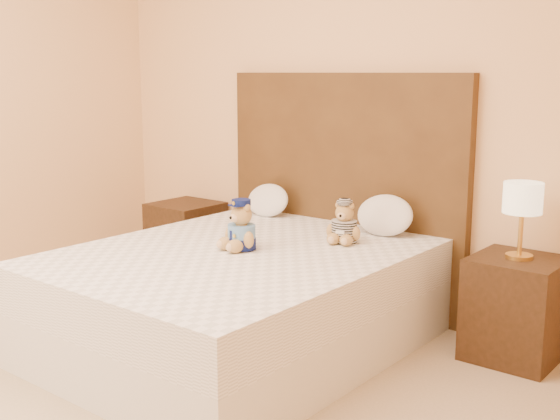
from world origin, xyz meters
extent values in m
cube|color=#EBB880|center=(0.00, 2.25, 1.35)|extent=(4.00, 0.04, 2.70)
cube|color=#EBB880|center=(2.00, 0.00, 1.35)|extent=(0.04, 4.50, 2.70)
cube|color=white|center=(0.00, 1.20, 0.15)|extent=(1.60, 2.00, 0.30)
cube|color=white|center=(0.00, 1.20, 0.43)|extent=(1.60, 2.00, 0.25)
cube|color=#4F3417|center=(0.00, 2.21, 0.75)|extent=(1.75, 0.08, 1.50)
cube|color=#3C2313|center=(-1.25, 2.00, 0.28)|extent=(0.45, 0.45, 0.55)
cube|color=#3C2313|center=(1.25, 2.00, 0.28)|extent=(0.45, 0.45, 0.55)
cylinder|color=gold|center=(1.25, 2.00, 0.56)|extent=(0.14, 0.14, 0.02)
cylinder|color=gold|center=(1.25, 2.00, 0.69)|extent=(0.02, 0.02, 0.26)
cylinder|color=#FCF2C5|center=(1.25, 2.00, 0.87)|extent=(0.20, 0.20, 0.16)
ellipsoid|color=white|center=(-0.48, 2.03, 0.67)|extent=(0.33, 0.21, 0.23)
ellipsoid|color=white|center=(0.42, 2.03, 0.68)|extent=(0.37, 0.24, 0.26)
camera|label=1|loc=(2.49, -1.54, 1.50)|focal=45.00mm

